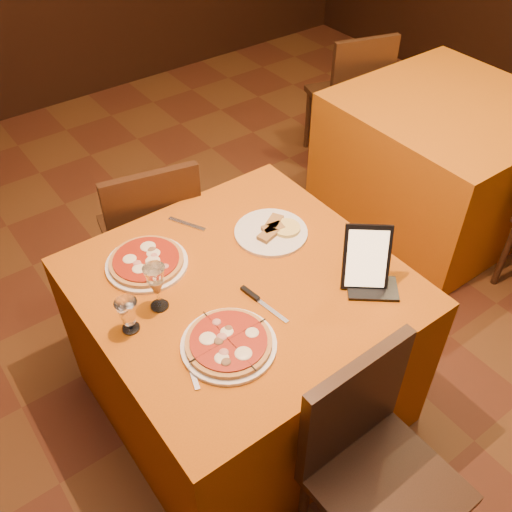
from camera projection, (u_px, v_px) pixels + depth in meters
floor at (340, 415)px, 2.53m from camera, size 6.00×7.00×0.01m
main_table at (243, 345)px, 2.34m from camera, size 1.10×1.10×0.75m
side_table at (441, 161)px, 3.35m from camera, size 1.10×1.10×0.75m
chair_main_near at (387, 487)px, 1.82m from camera, size 0.39×0.39×0.91m
chair_main_far at (149, 232)px, 2.75m from camera, size 0.43×0.43×0.91m
chair_side_far at (346, 96)px, 3.78m from camera, size 0.57×0.57×0.91m
pizza_near at (229, 344)px, 1.85m from camera, size 0.32×0.32×0.03m
pizza_far at (147, 262)px, 2.14m from camera, size 0.31×0.31×0.03m
cutlet_dish at (271, 231)px, 2.27m from camera, size 0.29×0.29×0.03m
wine_glass at (157, 287)px, 1.93m from camera, size 0.11×0.11×0.19m
water_glass at (128, 316)px, 1.88m from camera, size 0.07×0.07×0.13m
tablet at (367, 257)px, 2.00m from camera, size 0.19×0.18×0.23m
knife at (267, 307)px, 1.99m from camera, size 0.04×0.20×0.01m
fork_near at (192, 372)px, 1.79m from camera, size 0.06×0.14×0.01m
fork_far at (187, 224)px, 2.32m from camera, size 0.09×0.16×0.01m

